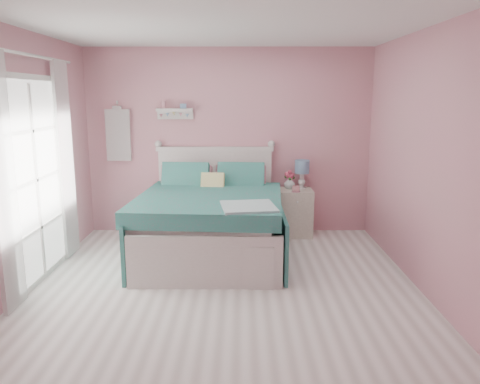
{
  "coord_description": "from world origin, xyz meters",
  "views": [
    {
      "loc": [
        0.18,
        -4.39,
        1.95
      ],
      "look_at": [
        0.16,
        1.2,
        0.79
      ],
      "focal_mm": 35.0,
      "sensor_mm": 36.0,
      "label": 1
    }
  ],
  "objects_px": {
    "vase": "(289,183)",
    "teacup": "(296,189)",
    "table_lamp": "(302,169)",
    "nightstand": "(295,212)",
    "bed": "(211,222)"
  },
  "relations": [
    {
      "from": "vase",
      "to": "teacup",
      "type": "relative_size",
      "value": 1.56
    },
    {
      "from": "vase",
      "to": "teacup",
      "type": "height_order",
      "value": "vase"
    },
    {
      "from": "bed",
      "to": "teacup",
      "type": "distance_m",
      "value": 1.33
    },
    {
      "from": "table_lamp",
      "to": "teacup",
      "type": "bearing_deg",
      "value": -114.47
    },
    {
      "from": "table_lamp",
      "to": "vase",
      "type": "bearing_deg",
      "value": -176.11
    },
    {
      "from": "table_lamp",
      "to": "teacup",
      "type": "distance_m",
      "value": 0.35
    },
    {
      "from": "bed",
      "to": "table_lamp",
      "type": "bearing_deg",
      "value": 40.21
    },
    {
      "from": "table_lamp",
      "to": "vase",
      "type": "distance_m",
      "value": 0.26
    },
    {
      "from": "nightstand",
      "to": "table_lamp",
      "type": "bearing_deg",
      "value": 39.72
    },
    {
      "from": "nightstand",
      "to": "table_lamp",
      "type": "xyz_separation_m",
      "value": [
        0.09,
        0.07,
        0.61
      ]
    },
    {
      "from": "table_lamp",
      "to": "vase",
      "type": "xyz_separation_m",
      "value": [
        -0.17,
        -0.01,
        -0.2
      ]
    },
    {
      "from": "bed",
      "to": "teacup",
      "type": "bearing_deg",
      "value": 34.8
    },
    {
      "from": "table_lamp",
      "to": "bed",
      "type": "bearing_deg",
      "value": -143.76
    },
    {
      "from": "bed",
      "to": "table_lamp",
      "type": "height_order",
      "value": "bed"
    },
    {
      "from": "vase",
      "to": "teacup",
      "type": "distance_m",
      "value": 0.23
    }
  ]
}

